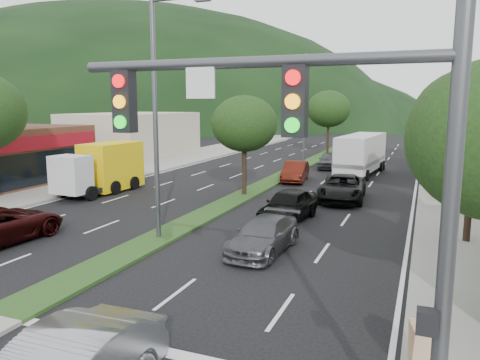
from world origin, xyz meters
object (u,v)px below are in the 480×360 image
at_px(tree_r_e, 448,111).
at_px(car_queue_b, 264,235).
at_px(tree_r_c, 462,120).
at_px(tree_med_far, 329,109).
at_px(car_queue_a, 288,205).
at_px(car_queue_e, 329,160).
at_px(tree_r_b, 476,120).
at_px(tree_med_near, 244,124).
at_px(streetlight_near, 159,105).
at_px(car_queue_d, 342,188).
at_px(streetlight_mid, 307,104).
at_px(a_frame_sign, 427,345).
at_px(car_queue_c, 295,171).
at_px(motorhome, 361,153).
at_px(traffic_signal, 337,174).
at_px(box_truck, 104,169).
at_px(tree_r_d, 453,110).

bearing_deg(tree_r_e, car_queue_b, -102.96).
distance_m(tree_r_c, tree_med_far, 26.83).
xyz_separation_m(car_queue_a, car_queue_e, (-1.75, 19.14, -0.06)).
relative_size(tree_r_b, tree_r_c, 1.07).
xyz_separation_m(tree_med_near, car_queue_e, (2.45, 14.21, -3.72)).
relative_size(streetlight_near, car_queue_d, 1.86).
xyz_separation_m(streetlight_mid, a_frame_sign, (10.30, -31.78, -4.80)).
height_order(tree_r_e, car_queue_c, tree_r_e).
bearing_deg(motorhome, car_queue_c, -121.90).
relative_size(streetlight_near, motorhome, 1.19).
relative_size(traffic_signal, tree_r_e, 1.04).
distance_m(tree_r_e, tree_med_near, 25.06).
height_order(tree_r_b, car_queue_a, tree_r_b).
height_order(streetlight_near, motorhome, streetlight_near).
xyz_separation_m(tree_r_e, car_queue_a, (-7.80, -26.93, -4.12)).
relative_size(car_queue_a, box_truck, 0.70).
bearing_deg(traffic_signal, box_truck, 135.80).
bearing_deg(box_truck, car_queue_d, -164.84).
xyz_separation_m(car_queue_a, car_queue_b, (0.45, -5.00, -0.13)).
height_order(tree_r_c, a_frame_sign, tree_r_c).
xyz_separation_m(tree_r_d, car_queue_c, (-10.50, -5.55, -4.45)).
xyz_separation_m(tree_med_near, streetlight_mid, (0.21, 15.00, 1.16)).
distance_m(tree_med_near, car_queue_a, 7.44).
bearing_deg(streetlight_mid, tree_r_c, -47.78).
xyz_separation_m(streetlight_near, motorhome, (5.30, 21.66, -3.90)).
bearing_deg(tree_r_d, car_queue_b, -108.53).
relative_size(tree_med_near, car_queue_c, 1.36).
height_order(tree_r_c, streetlight_mid, streetlight_mid).
bearing_deg(box_truck, streetlight_mid, -114.28).
xyz_separation_m(tree_r_b, tree_med_far, (-12.00, 32.00, -0.03)).
relative_size(car_queue_b, box_truck, 0.69).
height_order(tree_r_e, streetlight_mid, streetlight_mid).
bearing_deg(car_queue_c, motorhome, 45.70).
bearing_deg(box_truck, traffic_signal, 139.13).
bearing_deg(streetlight_near, tree_r_d, 61.80).
bearing_deg(tree_med_far, box_truck, -107.32).
bearing_deg(tree_med_near, box_truck, -165.93).
bearing_deg(tree_r_c, streetlight_mid, 132.22).
bearing_deg(traffic_signal, tree_r_b, 77.63).
bearing_deg(traffic_signal, tree_med_near, 114.80).
height_order(traffic_signal, box_truck, traffic_signal).
xyz_separation_m(car_queue_d, car_queue_e, (-3.40, 13.35, -0.04)).
distance_m(tree_med_far, car_queue_d, 26.16).
bearing_deg(car_queue_c, streetlight_near, -101.27).
xyz_separation_m(tree_r_e, car_queue_c, (-10.50, -15.55, -4.16)).
bearing_deg(streetlight_near, tree_r_b, 18.73).
xyz_separation_m(tree_r_e, tree_med_near, (-12.00, -22.00, -0.46)).
height_order(tree_r_d, car_queue_d, tree_r_d).
height_order(traffic_signal, tree_r_d, tree_r_d).
distance_m(car_queue_a, car_queue_d, 6.03).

